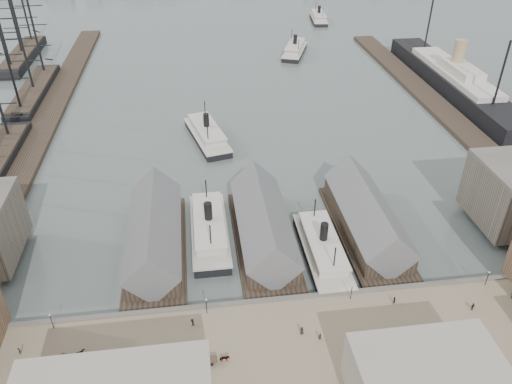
{
  "coord_description": "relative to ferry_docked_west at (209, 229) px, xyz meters",
  "views": [
    {
      "loc": [
        -14.62,
        -78.73,
        77.95
      ],
      "look_at": [
        0.0,
        30.0,
        6.0
      ],
      "focal_mm": 35.0,
      "sensor_mm": 36.0,
      "label": 1
    }
  ],
  "objects": [
    {
      "name": "ground",
      "position": [
        13.0,
        -20.43,
        -2.5
      ],
      "size": [
        900.0,
        900.0,
        0.0
      ],
      "primitive_type": "plane",
      "color": "#4A5653",
      "rests_on": "ground"
    },
    {
      "name": "quay",
      "position": [
        13.0,
        -40.43,
        -1.5
      ],
      "size": [
        180.0,
        30.0,
        2.0
      ],
      "primitive_type": "cube",
      "color": "#7F6D55",
      "rests_on": "ground"
    },
    {
      "name": "seawall",
      "position": [
        13.0,
        -25.63,
        -1.35
      ],
      "size": [
        180.0,
        1.2,
        2.3
      ],
      "primitive_type": "cube",
      "color": "#59544C",
      "rests_on": "ground"
    },
    {
      "name": "west_wharf",
      "position": [
        -55.0,
        79.57,
        -1.7
      ],
      "size": [
        10.0,
        220.0,
        1.6
      ],
      "primitive_type": "cube",
      "color": "#2D231C",
      "rests_on": "ground"
    },
    {
      "name": "east_wharf",
      "position": [
        91.0,
        69.57,
        -1.7
      ],
      "size": [
        10.0,
        180.0,
        1.6
      ],
      "primitive_type": "cube",
      "color": "#2D231C",
      "rests_on": "ground"
    },
    {
      "name": "ferry_shed_west",
      "position": [
        -13.0,
        -3.55,
        2.13
      ],
      "size": [
        14.0,
        42.0,
        12.6
      ],
      "color": "#2D231C",
      "rests_on": "ground"
    },
    {
      "name": "ferry_shed_center",
      "position": [
        13.0,
        -3.55,
        2.13
      ],
      "size": [
        14.0,
        42.0,
        12.6
      ],
      "color": "#2D231C",
      "rests_on": "ground"
    },
    {
      "name": "ferry_shed_east",
      "position": [
        39.0,
        -3.55,
        2.13
      ],
      "size": [
        14.0,
        42.0,
        12.6
      ],
      "color": "#2D231C",
      "rests_on": "ground"
    },
    {
      "name": "street_bldg_center",
      "position": [
        33.0,
        -52.43,
        4.5
      ],
      "size": [
        24.0,
        16.0,
        10.0
      ],
      "primitive_type": "cube",
      "color": "gray",
      "rests_on": "quay"
    },
    {
      "name": "lamp_post_far_w",
      "position": [
        -32.0,
        -27.43,
        2.21
      ],
      "size": [
        0.44,
        0.44,
        3.92
      ],
      "color": "black",
      "rests_on": "quay"
    },
    {
      "name": "lamp_post_near_w",
      "position": [
        -2.0,
        -27.43,
        2.21
      ],
      "size": [
        0.44,
        0.44,
        3.92
      ],
      "color": "black",
      "rests_on": "quay"
    },
    {
      "name": "lamp_post_near_e",
      "position": [
        28.0,
        -27.43,
        2.21
      ],
      "size": [
        0.44,
        0.44,
        3.92
      ],
      "color": "black",
      "rests_on": "quay"
    },
    {
      "name": "lamp_post_far_e",
      "position": [
        58.0,
        -27.43,
        2.21
      ],
      "size": [
        0.44,
        0.44,
        3.92
      ],
      "color": "black",
      "rests_on": "quay"
    },
    {
      "name": "ferry_docked_west",
      "position": [
        0.0,
        0.0,
        0.0
      ],
      "size": [
        8.98,
        29.92,
        10.69
      ],
      "color": "black",
      "rests_on": "ground"
    },
    {
      "name": "ferry_docked_east",
      "position": [
        26.0,
        -11.25,
        -0.1
      ],
      "size": [
        8.62,
        28.72,
        10.26
      ],
      "color": "black",
      "rests_on": "ground"
    },
    {
      "name": "ferry_open_near",
      "position": [
        2.15,
        52.28,
        -0.05
      ],
      "size": [
        15.21,
        30.49,
        10.45
      ],
      "rotation": [
        0.0,
        0.0,
        0.23
      ],
      "color": "black",
      "rests_on": "ground"
    },
    {
      "name": "ferry_open_mid",
      "position": [
        49.62,
        139.02,
        -0.14
      ],
      "size": [
        17.94,
        29.39,
        10.08
      ],
      "rotation": [
        0.0,
        0.0,
        -0.36
      ],
      "color": "black",
      "rests_on": "ground"
    },
    {
      "name": "ferry_open_far",
      "position": [
        76.02,
        197.94,
        -0.27
      ],
      "size": [
        10.94,
        27.41,
        9.53
      ],
      "rotation": [
        0.0,
        0.0,
        -0.11
      ],
      "color": "black",
      "rests_on": "ground"
    },
    {
      "name": "sailing_ship_mid",
      "position": [
        -64.32,
        99.37,
        0.32
      ],
      "size": [
        9.61,
        55.52,
        39.5
      ],
      "color": "black",
      "rests_on": "ground"
    },
    {
      "name": "sailing_ship_far",
      "position": [
        -80.35,
        147.16,
        0.41
      ],
      "size": [
        9.82,
        54.54,
        40.36
      ],
      "color": "black",
      "rests_on": "ground"
    },
    {
      "name": "ocean_steamer",
      "position": [
        105.0,
        84.79,
        1.91
      ],
      "size": [
        14.05,
        102.65,
        20.53
      ],
      "color": "black",
      "rests_on": "ground"
    },
    {
      "name": "horse_cart_left",
      "position": [
        -26.34,
        -35.15,
        0.28
      ],
      "size": [
        4.76,
        3.07,
        1.53
      ],
      "rotation": [
        0.0,
        0.0,
        1.16
      ],
      "color": "black",
      "rests_on": "quay"
    },
    {
      "name": "horse_cart_center",
      "position": [
        -0.27,
        -39.74,
        0.29
      ],
      "size": [
        4.83,
        1.55,
        1.54
      ],
      "rotation": [
        0.0,
        0.0,
        1.59
      ],
      "color": "black",
      "rests_on": "quay"
    },
    {
      "name": "horse_cart_right",
      "position": [
        39.56,
        -41.19,
        0.35
      ],
      "size": [
        4.79,
        2.16,
        1.71
      ],
      "rotation": [
        0.0,
        0.0,
        1.45
      ],
      "color": "black",
      "rests_on": "quay"
    },
    {
      "name": "pedestrian_0",
      "position": [
        -36.9,
        -32.92,
        0.32
      ],
      "size": [
        0.69,
        0.74,
        1.65
      ],
      "primitive_type": "imported",
      "rotation": [
        0.0,
        0.0,
        2.12
      ],
      "color": "black",
      "rests_on": "quay"
    },
    {
      "name": "pedestrian_2",
      "position": [
        -4.98,
        -30.31,
        0.33
      ],
      "size": [
        1.15,
        1.24,
        1.68
      ],
      "primitive_type": "imported",
      "rotation": [
        0.0,
        0.0,
        5.36
      ],
      "color": "black",
      "rests_on": "quay"
    },
    {
      "name": "pedestrian_4",
      "position": [
        15.91,
        -35.25,
        0.38
      ],
      "size": [
        1.03,
        0.96,
        1.77
      ],
      "primitive_type": "imported",
      "rotation": [
        0.0,
        0.0,
        5.66
      ],
      "color": "black",
      "rests_on": "quay"
    },
    {
      "name": "pedestrian_5",
      "position": [
        19.01,
        -37.13,
        0.36
      ],
      "size": [
        0.74,
        0.63,
        1.74
      ],
      "primitive_type": "imported",
      "rotation": [
        0.0,
        0.0,
        3.45
      ],
      "color": "black",
      "rests_on": "quay"
    },
    {
      "name": "pedestrian_6",
      "position": [
        36.45,
        -29.83,
        0.34
      ],
      "size": [
        1.01,
        0.92,
        1.69
      ],
      "primitive_type": "imported",
      "rotation": [
        0.0,
        0.0,
        3.56
      ],
      "color": "black",
      "rests_on": "quay"
    },
    {
      "name": "pedestrian_7",
      "position": [
        41.66,
        -47.55,
        0.32
      ],
      "size": [
        1.21,
        1.16,
        1.65
      ],
      "primitive_type": "imported",
      "rotation": [
        0.0,
        0.0,
        2.43
      ],
      "color": "black",
      "rests_on": "quay"
    },
    {
      "name": "pedestrian_8",
      "position": [
        51.68,
        -33.76,
        0.39
      ],
      "size": [
        1.07,
        0.49,
        1.79
      ],
      "primitive_type": "imported",
      "rotation": [
        0.0,
        0.0,
        3.19
      ],
      "color": "black",
      "rests_on": "quay"
    },
    {
      "name": "pedestrian_10",
      "position": [
        47.73,
        -42.13,
        0.31
      ],
      "size": [
        0.44,
        0.6,
        1.62
      ],
      "primitive_type": "imported",
      "rotation": [
        0.0,
        0.0,
        4.71
      ],
      "color": "black",
      "rests_on": "quay"
    }
  ]
}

